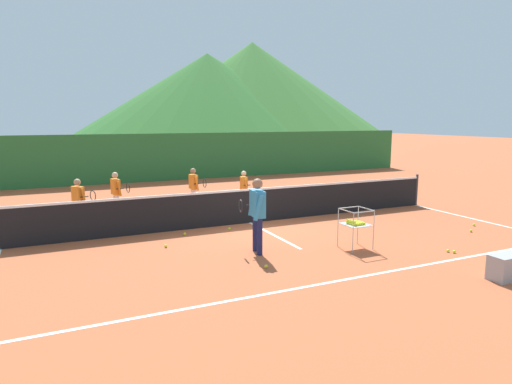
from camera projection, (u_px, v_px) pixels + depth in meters
ground_plane at (250, 223)px, 12.42m from camera, size 120.00×120.00×0.00m
line_baseline_near at (356, 278)px, 8.11m from camera, size 12.29×0.08×0.01m
line_baseline_far at (192, 193)px, 17.43m from camera, size 12.29×0.08×0.01m
line_sideline_west at (0, 249)px, 9.87m from camera, size 0.08×10.41×0.01m
line_sideline_east at (415, 205)px, 14.96m from camera, size 0.08×10.41×0.01m
line_service_center at (250, 223)px, 12.42m from camera, size 0.08×5.66×0.01m
tennis_net at (250, 205)px, 12.33m from camera, size 12.44×0.08×1.05m
instructor at (257, 209)px, 9.47m from camera, size 0.43×0.78×1.64m
student_0 at (79, 198)px, 11.80m from camera, size 0.60×0.54×1.32m
student_1 at (116, 190)px, 13.18m from camera, size 0.50×0.59×1.33m
student_2 at (194, 185)px, 14.20m from camera, size 0.43×0.63×1.33m
student_3 at (244, 186)px, 14.17m from camera, size 0.41×0.65×1.25m
ball_cart at (355, 223)px, 9.88m from camera, size 0.58×0.58×0.90m
tennis_ball_0 at (229, 229)px, 11.61m from camera, size 0.07×0.07×0.07m
tennis_ball_1 at (448, 251)px, 9.67m from camera, size 0.07×0.07×0.07m
tennis_ball_2 at (471, 231)px, 11.38m from camera, size 0.07×0.07×0.07m
tennis_ball_3 at (185, 234)px, 11.08m from camera, size 0.07×0.07×0.07m
tennis_ball_4 at (266, 266)px, 8.64m from camera, size 0.07×0.07×0.07m
tennis_ball_5 at (166, 246)px, 10.02m from camera, size 0.07×0.07×0.07m
tennis_ball_6 at (454, 252)px, 9.60m from camera, size 0.07×0.07×0.07m
tennis_ball_7 at (474, 225)px, 12.04m from camera, size 0.07×0.07×0.07m
windscreen_fence at (168, 157)px, 20.78m from camera, size 27.03×0.08×2.23m
hill_0 at (252, 88)px, 98.77m from camera, size 57.65×57.65×19.69m
hill_2 at (208, 94)px, 92.29m from camera, size 53.68×53.68×16.34m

